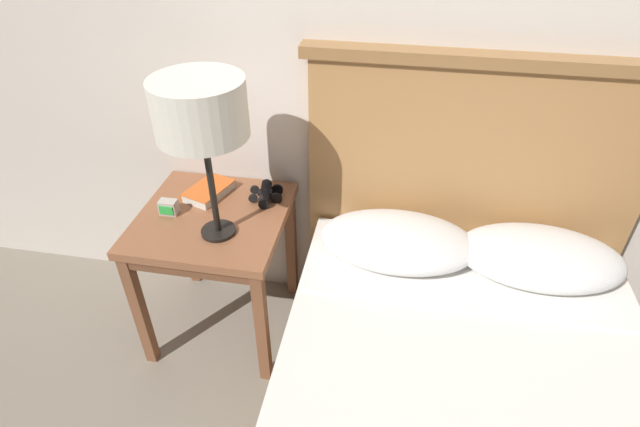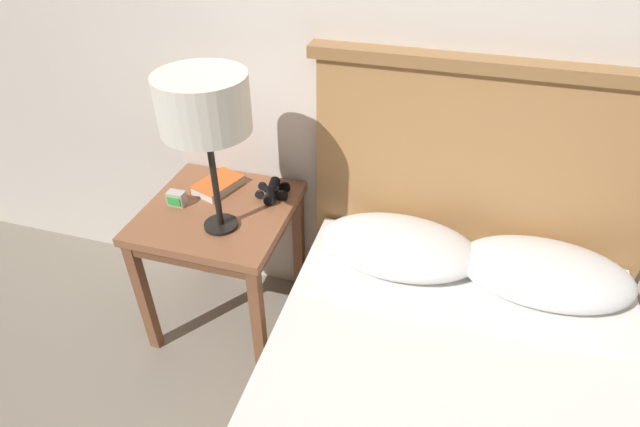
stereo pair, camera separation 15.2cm
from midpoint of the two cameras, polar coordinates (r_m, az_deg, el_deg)
The scene contains 7 objects.
wall_back at distance 1.87m, azimuth 7.32°, elevation 20.52°, with size 8.00×0.06×2.60m.
nightstand at distance 2.09m, azimuth -14.07°, elevation -2.05°, with size 0.58×0.58×0.62m.
bed at distance 1.78m, azimuth 13.24°, elevation -22.40°, with size 1.34×1.81×1.24m.
table_lamp at distance 1.69m, azimuth -16.12°, elevation 11.12°, with size 0.31×0.31×0.60m.
book_on_nightstand at distance 2.15m, azimuth -14.64°, elevation 2.48°, with size 0.19×0.23×0.04m.
binoculars_pair at distance 2.08m, azimuth -8.32°, elevation 2.18°, with size 0.15×0.16×0.05m.
alarm_clock at distance 2.08m, azimuth -18.95°, elevation 0.61°, with size 0.07×0.05×0.06m.
Camera 1 is at (0.02, -0.89, 1.80)m, focal length 28.00 mm.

